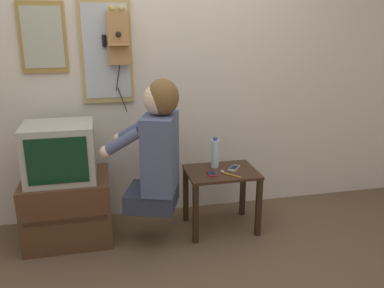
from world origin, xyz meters
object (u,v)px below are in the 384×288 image
at_px(framed_picture, 43,37).
at_px(water_bottle, 215,153).
at_px(wall_phone_antique, 118,37).
at_px(television, 60,152).
at_px(cell_phone_held, 211,173).
at_px(wall_mirror, 106,52).
at_px(cell_phone_spare, 234,168).
at_px(person, 157,147).
at_px(toothbrush, 230,174).

xyz_separation_m(framed_picture, water_bottle, (1.26, -0.32, -0.90)).
height_order(wall_phone_antique, water_bottle, wall_phone_antique).
relative_size(television, cell_phone_held, 3.99).
xyz_separation_m(television, cell_phone_held, (1.12, -0.14, -0.21)).
xyz_separation_m(wall_mirror, cell_phone_spare, (0.94, -0.39, -0.90)).
xyz_separation_m(wall_mirror, water_bottle, (0.80, -0.32, -0.79)).
height_order(television, framed_picture, framed_picture).
distance_m(person, cell_phone_held, 0.50).
distance_m(television, wall_phone_antique, 0.97).
height_order(wall_phone_antique, wall_mirror, wall_mirror).
distance_m(person, framed_picture, 1.19).
bearing_deg(wall_phone_antique, framed_picture, 175.44).
relative_size(cell_phone_spare, toothbrush, 0.93).
relative_size(wall_phone_antique, cell_phone_spare, 6.03).
bearing_deg(cell_phone_spare, water_bottle, -169.15).
relative_size(television, wall_phone_antique, 0.61).
relative_size(water_bottle, toothbrush, 1.72).
bearing_deg(water_bottle, wall_mirror, 158.49).
bearing_deg(water_bottle, television, -179.44).
bearing_deg(cell_phone_spare, wall_mirror, -163.98).
height_order(person, toothbrush, person).
relative_size(wall_mirror, cell_phone_held, 6.37).
bearing_deg(television, wall_phone_antique, 31.07).
relative_size(cell_phone_held, cell_phone_spare, 0.93).
distance_m(person, water_bottle, 0.56).
bearing_deg(toothbrush, wall_phone_antique, 107.77).
relative_size(framed_picture, cell_phone_held, 4.19).
relative_size(person, toothbrush, 6.65).
height_order(framed_picture, cell_phone_spare, framed_picture).
relative_size(framed_picture, water_bottle, 2.11).
bearing_deg(person, cell_phone_held, -62.38).
bearing_deg(framed_picture, television, -77.21).
relative_size(framed_picture, cell_phone_spare, 3.89).
bearing_deg(wall_phone_antique, wall_mirror, 156.15).
distance_m(wall_mirror, toothbrush, 1.35).
xyz_separation_m(television, framed_picture, (-0.08, 0.33, 0.80)).
height_order(framed_picture, toothbrush, framed_picture).
relative_size(person, wall_mirror, 1.20).
xyz_separation_m(person, water_bottle, (0.49, 0.21, -0.15)).
bearing_deg(water_bottle, cell_phone_spare, -27.63).
distance_m(television, cell_phone_held, 1.14).
distance_m(cell_phone_spare, water_bottle, 0.19).
xyz_separation_m(television, wall_phone_antique, (0.48, 0.29, 0.80)).
height_order(wall_phone_antique, framed_picture, framed_picture).
distance_m(framed_picture, water_bottle, 1.58).
relative_size(person, cell_phone_held, 7.67).
height_order(water_bottle, toothbrush, water_bottle).
distance_m(person, wall_phone_antique, 0.91).
bearing_deg(cell_phone_held, framed_picture, 159.52).
height_order(framed_picture, wall_mirror, wall_mirror).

